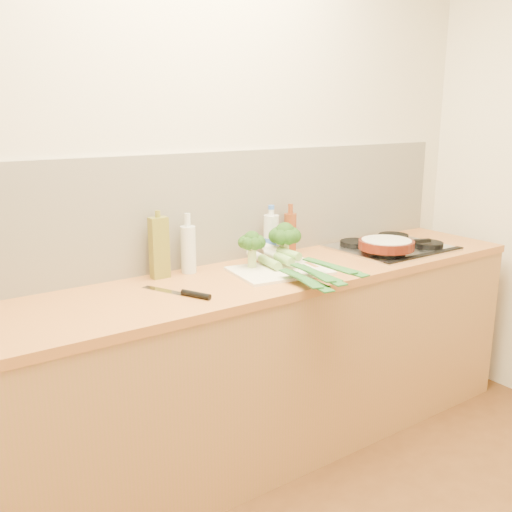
{
  "coord_description": "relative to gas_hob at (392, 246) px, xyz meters",
  "views": [
    {
      "loc": [
        -1.31,
        -0.85,
        1.63
      ],
      "look_at": [
        0.05,
        1.1,
        1.02
      ],
      "focal_mm": 40.0,
      "sensor_mm": 36.0,
      "label": 1
    }
  ],
  "objects": [
    {
      "name": "leek_front",
      "position": [
        -0.8,
        -0.03,
        0.02
      ],
      "size": [
        0.17,
        0.72,
        0.04
      ],
      "rotation": [
        0.0,
        0.0,
        -0.15
      ],
      "color": "white",
      "rests_on": "chopping_board"
    },
    {
      "name": "glass_bottle",
      "position": [
        -1.13,
        0.22,
        0.1
      ],
      "size": [
        0.07,
        0.07,
        0.28
      ],
      "color": "silver",
      "rests_on": "counter"
    },
    {
      "name": "chopping_board",
      "position": [
        -0.78,
        -0.02,
        -0.01
      ],
      "size": [
        0.47,
        0.37,
        0.01
      ],
      "primitive_type": "cube",
      "rotation": [
        0.0,
        0.0,
        -0.14
      ],
      "color": "white",
      "rests_on": "counter"
    },
    {
      "name": "leek_mid",
      "position": [
        -0.76,
        -0.09,
        0.04
      ],
      "size": [
        0.15,
        0.64,
        0.04
      ],
      "rotation": [
        0.0,
        0.0,
        -0.14
      ],
      "color": "white",
      "rests_on": "chopping_board"
    },
    {
      "name": "leek_back",
      "position": [
        -0.71,
        -0.07,
        0.06
      ],
      "size": [
        0.11,
        0.67,
        0.04
      ],
      "rotation": [
        0.0,
        0.0,
        0.04
      ],
      "color": "white",
      "rests_on": "chopping_board"
    },
    {
      "name": "oil_tin",
      "position": [
        -1.28,
        0.21,
        0.13
      ],
      "size": [
        0.08,
        0.05,
        0.31
      ],
      "color": "olive",
      "rests_on": "counter"
    },
    {
      "name": "room_shell",
      "position": [
        -1.02,
        0.29,
        0.26
      ],
      "size": [
        3.5,
        3.5,
        3.5
      ],
      "color": "beige",
      "rests_on": "ground"
    },
    {
      "name": "amber_bottle",
      "position": [
        -0.52,
        0.23,
        0.1
      ],
      "size": [
        0.06,
        0.06,
        0.26
      ],
      "color": "brown",
      "rests_on": "counter"
    },
    {
      "name": "counter",
      "position": [
        -1.02,
        0.0,
        -0.46
      ],
      "size": [
        3.2,
        0.62,
        0.9
      ],
      "color": "#A87246",
      "rests_on": "ground"
    },
    {
      "name": "gas_hob",
      "position": [
        0.0,
        0.0,
        0.0
      ],
      "size": [
        0.58,
        0.5,
        0.04
      ],
      "color": "silver",
      "rests_on": "counter"
    },
    {
      "name": "chefs_knife",
      "position": [
        -1.3,
        -0.09,
        -0.0
      ],
      "size": [
        0.17,
        0.32,
        0.02
      ],
      "rotation": [
        0.0,
        0.0,
        0.43
      ],
      "color": "silver",
      "rests_on": "counter"
    },
    {
      "name": "broccoli_right",
      "position": [
        -0.68,
        0.07,
        0.13
      ],
      "size": [
        0.16,
        0.16,
        0.2
      ],
      "color": "#A3BF6F",
      "rests_on": "chopping_board"
    },
    {
      "name": "water_bottle",
      "position": [
        -0.67,
        0.2,
        0.09
      ],
      "size": [
        0.08,
        0.08,
        0.25
      ],
      "color": "silver",
      "rests_on": "counter"
    },
    {
      "name": "broccoli_left",
      "position": [
        -0.86,
        0.09,
        0.12
      ],
      "size": [
        0.13,
        0.13,
        0.17
      ],
      "color": "#A3BF6F",
      "rests_on": "chopping_board"
    },
    {
      "name": "skillet",
      "position": [
        -0.15,
        -0.1,
        0.05
      ],
      "size": [
        0.41,
        0.28,
        0.05
      ],
      "rotation": [
        0.0,
        0.0,
        -0.22
      ],
      "color": "#4B170C",
      "rests_on": "gas_hob"
    }
  ]
}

